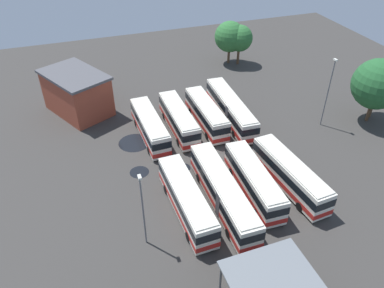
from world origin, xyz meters
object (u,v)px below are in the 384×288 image
object	(u,v)px
depot_building	(77,93)
bus_row1_slot1	(206,114)
bus_row1_slot0	(231,109)
tree_west_edge	(239,38)
tree_east_edge	(379,83)
bus_row0_slot2	(223,192)
tree_south_edge	(378,84)
bus_row0_slot1	(254,181)
bus_row1_slot3	(150,126)
bus_row1_slot2	(179,119)
bus_row0_slot3	(187,200)
tree_north_edge	(230,37)
bus_row0_slot0	(290,174)
lamp_post_far_corner	(143,208)
lamp_post_near_entrance	(328,91)

from	to	relation	value
depot_building	bus_row1_slot1	bearing A→B (deg)	-120.54
bus_row1_slot0	tree_west_edge	distance (m)	19.67
tree_east_edge	bus_row0_slot2	bearing A→B (deg)	109.22
bus_row1_slot1	tree_south_edge	world-z (taller)	tree_south_edge
bus_row0_slot1	tree_west_edge	distance (m)	34.46
bus_row1_slot3	depot_building	world-z (taller)	depot_building
bus_row1_slot1	bus_row1_slot2	size ratio (longest dim) A/B	1.00
bus_row1_slot3	tree_west_edge	xyz separation A→B (m)	(17.76, -20.88, 2.98)
bus_row1_slot3	tree_south_edge	bearing A→B (deg)	-101.33
bus_row0_slot3	bus_row1_slot3	size ratio (longest dim) A/B	1.05
tree_north_edge	depot_building	bearing A→B (deg)	107.57
bus_row1_slot3	bus_row0_slot1	bearing A→B (deg)	-150.61
bus_row0_slot0	bus_row1_slot1	bearing A→B (deg)	15.35
lamp_post_far_corner	tree_west_edge	world-z (taller)	lamp_post_far_corner
bus_row1_slot3	depot_building	distance (m)	12.89
bus_row1_slot3	lamp_post_near_entrance	xyz separation A→B (m)	(-4.76, -23.06, 3.49)
bus_row0_slot2	bus_row1_slot1	world-z (taller)	same
bus_row1_slot3	tree_east_edge	bearing A→B (deg)	-99.69
bus_row0_slot2	lamp_post_far_corner	size ratio (longest dim) A/B	1.69
bus_row1_slot1	tree_west_edge	distance (m)	21.73
lamp_post_far_corner	tree_west_edge	bearing A→B (deg)	-36.47
lamp_post_near_entrance	bus_row0_slot3	bearing A→B (deg)	112.80
bus_row1_slot2	tree_north_edge	xyz separation A→B (m)	(18.24, -15.35, 3.13)
bus_row1_slot0	depot_building	distance (m)	21.93
tree_south_edge	tree_west_edge	bearing A→B (deg)	20.68
tree_east_edge	lamp_post_far_corner	bearing A→B (deg)	107.97
bus_row0_slot0	tree_west_edge	xyz separation A→B (m)	(32.11, -8.76, 2.98)
bus_row0_slot3	bus_row1_slot2	world-z (taller)	same
depot_building	bus_row1_slot0	bearing A→B (deg)	-115.35
bus_row1_slot1	tree_west_edge	size ratio (longest dim) A/B	1.53
bus_row1_slot1	lamp_post_near_entrance	world-z (taller)	lamp_post_near_entrance
bus_row0_slot0	bus_row1_slot2	bearing A→B (deg)	28.53
bus_row1_slot2	lamp_post_far_corner	world-z (taller)	lamp_post_far_corner
bus_row1_slot0	tree_south_edge	size ratio (longest dim) A/B	1.53
bus_row1_slot2	bus_row1_slot3	xyz separation A→B (m)	(-0.44, 4.07, -0.00)
bus_row1_slot3	lamp_post_far_corner	xyz separation A→B (m)	(-16.80, 4.66, 2.76)
bus_row0_slot2	tree_south_edge	bearing A→B (deg)	-71.48
bus_row1_slot0	bus_row1_slot1	distance (m)	3.69
bus_row0_slot2	bus_row1_slot0	distance (m)	17.03
bus_row0_slot0	tree_east_edge	size ratio (longest dim) A/B	1.51
depot_building	tree_south_edge	size ratio (longest dim) A/B	1.28
bus_row1_slot3	bus_row0_slot3	bearing A→B (deg)	-179.22
bus_row0_slot1	bus_row1_slot2	distance (m)	14.96
bus_row1_slot0	tree_east_edge	size ratio (longest dim) A/B	1.79
tree_east_edge	bus_row1_slot1	bearing A→B (deg)	75.86
bus_row1_slot1	tree_south_edge	xyz separation A→B (m)	(-6.46, -21.80, 3.91)
bus_row1_slot2	tree_south_edge	size ratio (longest dim) A/B	1.20
bus_row0_slot1	tree_west_edge	bearing A→B (deg)	-22.21
bus_row0_slot2	tree_west_edge	world-z (taller)	tree_west_edge
lamp_post_near_entrance	bus_row1_slot1	bearing A→B (deg)	70.77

